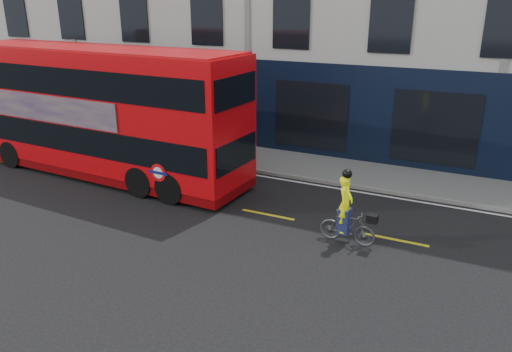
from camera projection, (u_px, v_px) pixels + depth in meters
The scene contains 7 objects.
ground at pixel (137, 210), 16.16m from camera, with size 120.00×120.00×0.00m, color black.
pavement at pixel (233, 155), 21.64m from camera, with size 60.00×3.00×0.12m, color slate.
kerb at pixel (215, 164), 20.37m from camera, with size 60.00×0.12×0.13m, color gray.
road_edge_line at pixel (211, 168), 20.13m from camera, with size 58.00×0.10×0.01m, color silver.
lane_dashes at pixel (164, 194), 17.42m from camera, with size 58.00×0.12×0.01m, color gold, non-canonical shape.
bus at pixel (101, 111), 18.66m from camera, with size 12.07×3.28×4.82m.
cyclist at pixel (347, 219), 13.72m from camera, with size 1.62×0.59×2.16m.
Camera 1 is at (10.01, -11.65, 6.43)m, focal length 35.00 mm.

